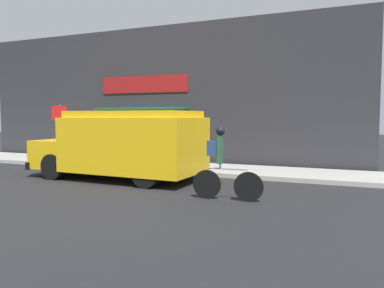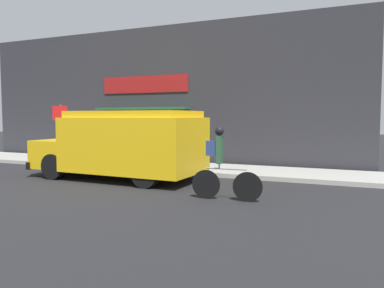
{
  "view_description": "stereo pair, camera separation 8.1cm",
  "coord_description": "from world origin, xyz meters",
  "views": [
    {
      "loc": [
        8.01,
        -11.6,
        2.01
      ],
      "look_at": [
        3.21,
        -0.2,
        1.1
      ],
      "focal_mm": 35.0,
      "sensor_mm": 36.0,
      "label": 1
    },
    {
      "loc": [
        8.09,
        -11.56,
        2.01
      ],
      "look_at": [
        3.21,
        -0.2,
        1.1
      ],
      "focal_mm": 35.0,
      "sensor_mm": 36.0,
      "label": 2
    }
  ],
  "objects": [
    {
      "name": "ground_plane",
      "position": [
        0.0,
        0.0,
        0.0
      ],
      "size": [
        70.0,
        70.0,
        0.0
      ],
      "primitive_type": "plane",
      "color": "#232326"
    },
    {
      "name": "sidewalk",
      "position": [
        0.0,
        1.25,
        0.07
      ],
      "size": [
        28.0,
        2.5,
        0.14
      ],
      "color": "#ADAAA3",
      "rests_on": "ground_plane"
    },
    {
      "name": "storefront",
      "position": [
        -0.01,
        2.76,
        2.91
      ],
      "size": [
        17.91,
        0.78,
        5.84
      ],
      "color": "#2D2D33",
      "rests_on": "ground_plane"
    },
    {
      "name": "school_bus",
      "position": [
        1.38,
        -1.45,
        1.13
      ],
      "size": [
        5.66,
        2.92,
        2.18
      ],
      "rotation": [
        0.0,
        0.0,
        -0.03
      ],
      "color": "yellow",
      "rests_on": "ground_plane"
    },
    {
      "name": "cyclist",
      "position": [
        5.22,
        -3.08,
        0.85
      ],
      "size": [
        1.74,
        0.22,
        1.78
      ],
      "rotation": [
        0.0,
        0.0,
        0.06
      ],
      "color": "black",
      "rests_on": "ground_plane"
    },
    {
      "name": "stop_sign_post",
      "position": [
        -3.19,
        0.7,
        1.73
      ],
      "size": [
        0.45,
        0.45,
        2.36
      ],
      "color": "slate",
      "rests_on": "sidewalk"
    },
    {
      "name": "trash_bin",
      "position": [
        1.47,
        1.75,
        0.53
      ],
      "size": [
        0.56,
        0.56,
        0.77
      ],
      "color": "#38383D",
      "rests_on": "sidewalk"
    }
  ]
}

